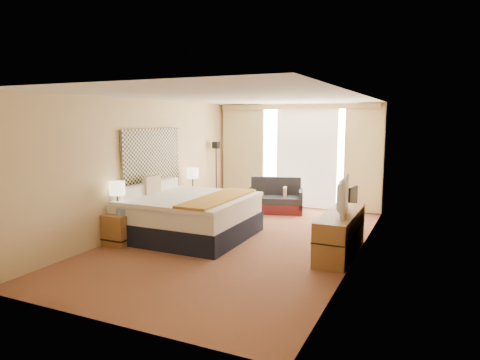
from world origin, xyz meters
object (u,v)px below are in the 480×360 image
at_px(loveseat, 275,201).
at_px(nightstand_left, 120,229).
at_px(lamp_left, 117,189).
at_px(media_dresser, 340,233).
at_px(nightstand_right, 193,204).
at_px(floor_lamp, 216,161).
at_px(desk_chair, 347,211).
at_px(lamp_right, 193,174).
at_px(bed, 187,215).
at_px(television, 338,195).

bearing_deg(loveseat, nightstand_left, -130.17).
height_order(nightstand_left, lamp_left, lamp_left).
height_order(nightstand_left, media_dresser, media_dresser).
xyz_separation_m(nightstand_left, media_dresser, (3.70, 1.05, 0.07)).
relative_size(nightstand_right, floor_lamp, 0.33).
xyz_separation_m(desk_chair, lamp_right, (-3.50, -0.11, 0.58)).
bearing_deg(lamp_left, media_dresser, 15.71).
relative_size(nightstand_right, loveseat, 0.38).
xyz_separation_m(loveseat, lamp_left, (-1.65, -3.67, 0.73)).
bearing_deg(loveseat, floor_lamp, 161.14).
bearing_deg(nightstand_left, loveseat, 66.29).
height_order(bed, television, television).
xyz_separation_m(nightstand_right, television, (3.65, -1.49, 0.73)).
xyz_separation_m(media_dresser, desk_chair, (-0.18, 1.55, 0.06)).
distance_m(media_dresser, lamp_left, 3.94).
bearing_deg(lamp_right, lamp_left, -91.30).
bearing_deg(floor_lamp, lamp_right, -87.76).
xyz_separation_m(bed, loveseat, (0.80, 2.73, -0.14)).
xyz_separation_m(floor_lamp, lamp_right, (0.05, -1.25, -0.18)).
relative_size(lamp_left, television, 0.55).
bearing_deg(nightstand_left, media_dresser, 15.84).
height_order(loveseat, television, television).
height_order(loveseat, floor_lamp, floor_lamp).
height_order(lamp_right, television, television).
distance_m(nightstand_left, loveseat, 4.01).
bearing_deg(nightstand_left, lamp_left, -177.69).
distance_m(bed, desk_chair, 3.18).
distance_m(loveseat, lamp_left, 4.09).
xyz_separation_m(nightstand_right, loveseat, (1.61, 1.17, -0.01)).
xyz_separation_m(nightstand_right, bed, (0.81, -1.57, 0.13)).
distance_m(bed, lamp_right, 1.84).
distance_m(lamp_left, lamp_right, 2.49).
distance_m(nightstand_left, nightstand_right, 2.50).
height_order(nightstand_left, loveseat, loveseat).
bearing_deg(lamp_left, loveseat, 65.81).
height_order(media_dresser, bed, bed).
relative_size(bed, lamp_left, 4.00).
height_order(nightstand_right, bed, bed).
relative_size(nightstand_left, bed, 0.24).
bearing_deg(nightstand_right, loveseat, 35.94).
bearing_deg(television, media_dresser, -61.91).
relative_size(desk_chair, lamp_right, 1.64).
bearing_deg(lamp_left, nightstand_left, 2.31).
bearing_deg(desk_chair, floor_lamp, 175.87).
bearing_deg(bed, loveseat, 73.64).
relative_size(nightstand_left, television, 0.52).
height_order(media_dresser, loveseat, loveseat).
bearing_deg(lamp_right, nightstand_left, -90.43).
bearing_deg(lamp_right, nightstand_right, 149.76).
distance_m(loveseat, television, 3.43).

